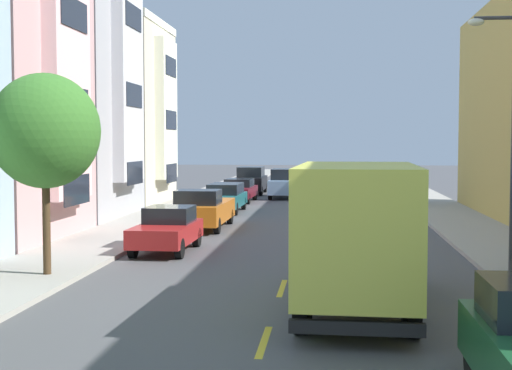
{
  "coord_description": "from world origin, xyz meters",
  "views": [
    {
      "loc": [
        1.23,
        -6.32,
        3.71
      ],
      "look_at": [
        -2.06,
        25.46,
        1.82
      ],
      "focal_mm": 51.31,
      "sensor_mm": 36.0,
      "label": 1
    }
  ],
  "objects_px": {
    "street_lamp": "(509,124)",
    "moving_sky_sedan": "(285,183)",
    "parked_sedan_burgundy": "(239,190)",
    "parked_pickup_orange": "(203,210)",
    "parked_wagon_teal": "(225,197)",
    "parked_suv_black": "(251,180)",
    "street_tree_second": "(45,131)",
    "parked_wagon_navy": "(388,192)",
    "parked_wagon_white": "(372,178)",
    "delivery_box_truck": "(357,227)",
    "parked_pickup_champagne": "(374,181)",
    "parked_hatchback_red": "(167,229)"
  },
  "relations": [
    {
      "from": "street_tree_second",
      "to": "parked_suv_black",
      "type": "relative_size",
      "value": 1.13
    },
    {
      "from": "street_tree_second",
      "to": "parked_suv_black",
      "type": "bearing_deg",
      "value": 86.6
    },
    {
      "from": "parked_wagon_teal",
      "to": "parked_wagon_navy",
      "type": "distance_m",
      "value": 9.95
    },
    {
      "from": "street_tree_second",
      "to": "parked_suv_black",
      "type": "distance_m",
      "value": 32.87
    },
    {
      "from": "parked_sedan_burgundy",
      "to": "parked_wagon_teal",
      "type": "xyz_separation_m",
      "value": [
        0.08,
        -6.48,
        0.05
      ]
    },
    {
      "from": "parked_hatchback_red",
      "to": "moving_sky_sedan",
      "type": "xyz_separation_m",
      "value": [
        2.49,
        23.97,
        0.23
      ]
    },
    {
      "from": "parked_wagon_white",
      "to": "moving_sky_sedan",
      "type": "height_order",
      "value": "moving_sky_sedan"
    },
    {
      "from": "street_tree_second",
      "to": "parked_wagon_teal",
      "type": "xyz_separation_m",
      "value": [
        2.04,
        19.21,
        -3.19
      ]
    },
    {
      "from": "delivery_box_truck",
      "to": "parked_wagon_teal",
      "type": "distance_m",
      "value": 22.85
    },
    {
      "from": "parked_wagon_navy",
      "to": "parked_hatchback_red",
      "type": "bearing_deg",
      "value": -115.38
    },
    {
      "from": "parked_sedan_burgundy",
      "to": "parked_pickup_champagne",
      "type": "xyz_separation_m",
      "value": [
        8.79,
        9.52,
        0.08
      ]
    },
    {
      "from": "delivery_box_truck",
      "to": "parked_sedan_burgundy",
      "type": "height_order",
      "value": "delivery_box_truck"
    },
    {
      "from": "parked_sedan_burgundy",
      "to": "parked_suv_black",
      "type": "relative_size",
      "value": 0.95
    },
    {
      "from": "parked_wagon_navy",
      "to": "parked_wagon_teal",
      "type": "bearing_deg",
      "value": -152.87
    },
    {
      "from": "street_lamp",
      "to": "parked_sedan_burgundy",
      "type": "relative_size",
      "value": 1.54
    },
    {
      "from": "street_lamp",
      "to": "parked_pickup_champagne",
      "type": "bearing_deg",
      "value": 92.7
    },
    {
      "from": "parked_hatchback_red",
      "to": "parked_wagon_navy",
      "type": "height_order",
      "value": "same"
    },
    {
      "from": "parked_wagon_teal",
      "to": "moving_sky_sedan",
      "type": "xyz_separation_m",
      "value": [
        2.56,
        9.99,
        0.18
      ]
    },
    {
      "from": "parked_pickup_orange",
      "to": "parked_suv_black",
      "type": "bearing_deg",
      "value": 90.65
    },
    {
      "from": "delivery_box_truck",
      "to": "parked_pickup_orange",
      "type": "distance_m",
      "value": 15.69
    },
    {
      "from": "street_tree_second",
      "to": "parked_pickup_champagne",
      "type": "distance_m",
      "value": 36.95
    },
    {
      "from": "parked_suv_black",
      "to": "street_tree_second",
      "type": "bearing_deg",
      "value": -93.4
    },
    {
      "from": "street_lamp",
      "to": "parked_wagon_white",
      "type": "bearing_deg",
      "value": 92.14
    },
    {
      "from": "parked_suv_black",
      "to": "parked_pickup_orange",
      "type": "bearing_deg",
      "value": -89.35
    },
    {
      "from": "parked_hatchback_red",
      "to": "street_tree_second",
      "type": "bearing_deg",
      "value": -112.03
    },
    {
      "from": "parked_suv_black",
      "to": "parked_wagon_white",
      "type": "bearing_deg",
      "value": 41.82
    },
    {
      "from": "delivery_box_truck",
      "to": "parked_suv_black",
      "type": "relative_size",
      "value": 1.49
    },
    {
      "from": "parked_wagon_teal",
      "to": "moving_sky_sedan",
      "type": "height_order",
      "value": "moving_sky_sedan"
    },
    {
      "from": "parked_wagon_navy",
      "to": "moving_sky_sedan",
      "type": "bearing_deg",
      "value": 139.14
    },
    {
      "from": "street_tree_second",
      "to": "street_lamp",
      "type": "bearing_deg",
      "value": 6.25
    },
    {
      "from": "parked_pickup_orange",
      "to": "parked_pickup_champagne",
      "type": "bearing_deg",
      "value": 69.97
    },
    {
      "from": "parked_wagon_teal",
      "to": "parked_suv_black",
      "type": "bearing_deg",
      "value": 90.43
    },
    {
      "from": "parked_wagon_white",
      "to": "parked_wagon_teal",
      "type": "bearing_deg",
      "value": -112.38
    },
    {
      "from": "street_lamp",
      "to": "parked_pickup_orange",
      "type": "height_order",
      "value": "street_lamp"
    },
    {
      "from": "parked_wagon_teal",
      "to": "parked_pickup_orange",
      "type": "distance_m",
      "value": 7.53
    },
    {
      "from": "delivery_box_truck",
      "to": "parked_suv_black",
      "type": "height_order",
      "value": "delivery_box_truck"
    },
    {
      "from": "parked_hatchback_red",
      "to": "moving_sky_sedan",
      "type": "bearing_deg",
      "value": 84.08
    },
    {
      "from": "street_lamp",
      "to": "parked_pickup_orange",
      "type": "bearing_deg",
      "value": 134.56
    },
    {
      "from": "parked_wagon_white",
      "to": "parked_hatchback_red",
      "type": "bearing_deg",
      "value": -103.89
    },
    {
      "from": "moving_sky_sedan",
      "to": "parked_wagon_teal",
      "type": "bearing_deg",
      "value": -104.37
    },
    {
      "from": "delivery_box_truck",
      "to": "parked_pickup_champagne",
      "type": "relative_size",
      "value": 1.34
    },
    {
      "from": "street_lamp",
      "to": "moving_sky_sedan",
      "type": "bearing_deg",
      "value": 105.56
    },
    {
      "from": "parked_pickup_champagne",
      "to": "moving_sky_sedan",
      "type": "relative_size",
      "value": 1.11
    },
    {
      "from": "parked_wagon_white",
      "to": "moving_sky_sedan",
      "type": "bearing_deg",
      "value": -118.68
    },
    {
      "from": "street_lamp",
      "to": "parked_suv_black",
      "type": "bearing_deg",
      "value": 108.39
    },
    {
      "from": "street_tree_second",
      "to": "moving_sky_sedan",
      "type": "height_order",
      "value": "street_tree_second"
    },
    {
      "from": "street_lamp",
      "to": "parked_pickup_champagne",
      "type": "height_order",
      "value": "street_lamp"
    },
    {
      "from": "parked_suv_black",
      "to": "parked_wagon_white",
      "type": "xyz_separation_m",
      "value": [
        8.94,
        8.0,
        -0.18
      ]
    },
    {
      "from": "parked_pickup_orange",
      "to": "parked_wagon_white",
      "type": "height_order",
      "value": "parked_pickup_orange"
    },
    {
      "from": "parked_pickup_champagne",
      "to": "parked_wagon_white",
      "type": "height_order",
      "value": "parked_pickup_champagne"
    }
  ]
}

